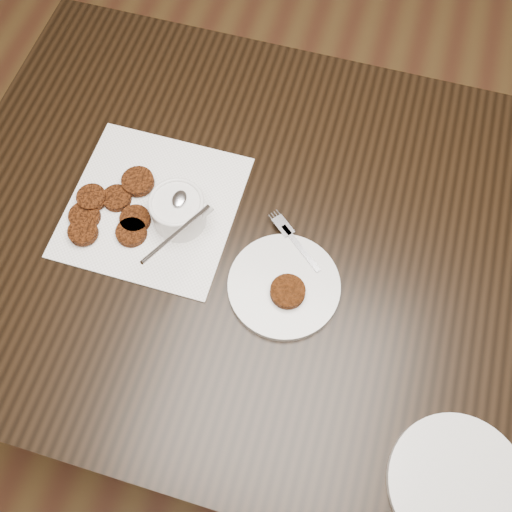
% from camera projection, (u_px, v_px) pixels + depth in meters
% --- Properties ---
extents(floor, '(4.00, 4.00, 0.00)m').
position_uv_depth(floor, '(268.00, 394.00, 1.65)').
color(floor, brown).
rests_on(floor, ground).
extents(table, '(1.44, 0.93, 0.75)m').
position_uv_depth(table, '(304.00, 316.00, 1.36)').
color(table, black).
rests_on(table, floor).
extents(napkin, '(0.31, 0.31, 0.00)m').
position_uv_depth(napkin, '(153.00, 206.00, 1.06)').
color(napkin, white).
rests_on(napkin, table).
extents(sauce_ramekin, '(0.17, 0.17, 0.14)m').
position_uv_depth(sauce_ramekin, '(176.00, 201.00, 0.98)').
color(sauce_ramekin, silver).
rests_on(sauce_ramekin, napkin).
extents(patty_cluster, '(0.24, 0.24, 0.02)m').
position_uv_depth(patty_cluster, '(111.00, 207.00, 1.04)').
color(patty_cluster, '#5F270C').
rests_on(patty_cluster, napkin).
extents(plate_with_patty, '(0.28, 0.28, 0.03)m').
position_uv_depth(plate_with_patty, '(284.00, 284.00, 0.98)').
color(plate_with_patty, silver).
rests_on(plate_with_patty, table).
extents(plate_empty, '(0.25, 0.25, 0.02)m').
position_uv_depth(plate_empty, '(458.00, 486.00, 0.85)').
color(plate_empty, silver).
rests_on(plate_empty, table).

